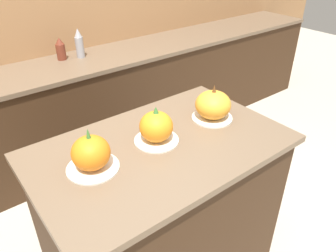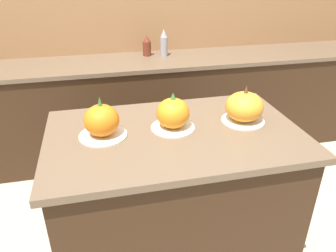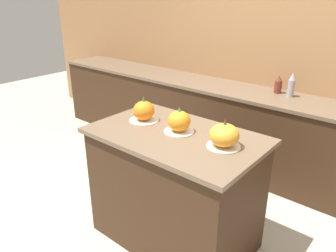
# 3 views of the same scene
# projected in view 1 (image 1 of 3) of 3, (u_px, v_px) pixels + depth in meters

# --- Properties ---
(wall_back) EXTENTS (8.00, 0.06, 2.50)m
(wall_back) POSITION_uv_depth(u_px,v_px,m) (32.00, 18.00, 2.65)
(wall_back) COLOR #9E7047
(wall_back) RESTS_ON ground_plane
(kitchen_island) EXTENTS (1.28, 0.79, 0.95)m
(kitchen_island) POSITION_uv_depth(u_px,v_px,m) (162.00, 213.00, 1.87)
(kitchen_island) COLOR #382314
(kitchen_island) RESTS_ON ground_plane
(back_counter) EXTENTS (6.00, 0.60, 0.93)m
(back_counter) POSITION_uv_depth(u_px,v_px,m) (64.00, 118.00, 2.83)
(back_counter) COLOR #382314
(back_counter) RESTS_ON ground_plane
(pumpkin_cake_left) EXTENTS (0.24, 0.24, 0.21)m
(pumpkin_cake_left) POSITION_uv_depth(u_px,v_px,m) (91.00, 154.00, 1.42)
(pumpkin_cake_left) COLOR silver
(pumpkin_cake_left) RESTS_ON kitchen_island
(pumpkin_cake_center) EXTENTS (0.23, 0.23, 0.19)m
(pumpkin_cake_center) POSITION_uv_depth(u_px,v_px,m) (155.00, 128.00, 1.61)
(pumpkin_cake_center) COLOR silver
(pumpkin_cake_center) RESTS_ON kitchen_island
(pumpkin_cake_right) EXTENTS (0.23, 0.23, 0.20)m
(pumpkin_cake_right) POSITION_uv_depth(u_px,v_px,m) (213.00, 105.00, 1.81)
(pumpkin_cake_right) COLOR silver
(pumpkin_cake_right) RESTS_ON kitchen_island
(bottle_tall) EXTENTS (0.07, 0.07, 0.25)m
(bottle_tall) POSITION_uv_depth(u_px,v_px,m) (79.00, 44.00, 2.74)
(bottle_tall) COLOR #99999E
(bottle_tall) RESTS_ON back_counter
(bottle_short) EXTENTS (0.08, 0.08, 0.19)m
(bottle_short) POSITION_uv_depth(u_px,v_px,m) (61.00, 49.00, 2.70)
(bottle_short) COLOR maroon
(bottle_short) RESTS_ON back_counter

